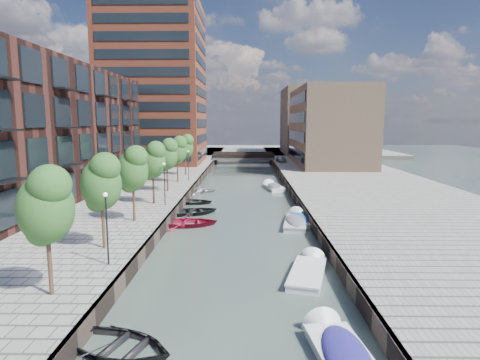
{
  "coord_description": "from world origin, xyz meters",
  "views": [
    {
      "loc": [
        0.53,
        -13.58,
        9.0
      ],
      "look_at": [
        0.0,
        23.8,
        3.5
      ],
      "focal_mm": 30.0,
      "sensor_mm": 36.0,
      "label": 1
    }
  ],
  "objects_px": {
    "bridge": "(243,157)",
    "sloop_3": "(200,193)",
    "tree_5": "(177,149)",
    "motorboat_1": "(296,222)",
    "tree_0": "(45,204)",
    "tree_1": "(101,181)",
    "sloop_2": "(189,226)",
    "motorboat_0": "(342,355)",
    "tree_2": "(132,168)",
    "car": "(281,159)",
    "motorboat_2": "(309,272)",
    "sloop_1": "(193,214)",
    "tree_6": "(185,146)",
    "tree_3": "(153,160)",
    "sloop_0": "(119,351)",
    "motorboat_3": "(299,219)",
    "sloop_4": "(193,204)",
    "motorboat_4": "(273,187)",
    "tree_4": "(167,154)"
  },
  "relations": [
    {
      "from": "bridge",
      "to": "sloop_3",
      "type": "relative_size",
      "value": 2.97
    },
    {
      "from": "tree_5",
      "to": "motorboat_1",
      "type": "bearing_deg",
      "value": -53.6
    },
    {
      "from": "tree_0",
      "to": "tree_1",
      "type": "relative_size",
      "value": 1.0
    },
    {
      "from": "bridge",
      "to": "sloop_2",
      "type": "height_order",
      "value": "bridge"
    },
    {
      "from": "sloop_2",
      "to": "sloop_3",
      "type": "distance_m",
      "value": 16.3
    },
    {
      "from": "tree_1",
      "to": "sloop_2",
      "type": "relative_size",
      "value": 1.17
    },
    {
      "from": "sloop_2",
      "to": "motorboat_0",
      "type": "xyz_separation_m",
      "value": [
        8.62,
        -19.69,
        0.22
      ]
    },
    {
      "from": "tree_0",
      "to": "motorboat_1",
      "type": "distance_m",
      "value": 22.08
    },
    {
      "from": "tree_2",
      "to": "car",
      "type": "bearing_deg",
      "value": 71.28
    },
    {
      "from": "sloop_3",
      "to": "motorboat_2",
      "type": "bearing_deg",
      "value": 178.0
    },
    {
      "from": "tree_2",
      "to": "bridge",
      "type": "bearing_deg",
      "value": 81.05
    },
    {
      "from": "sloop_2",
      "to": "motorboat_0",
      "type": "height_order",
      "value": "motorboat_0"
    },
    {
      "from": "tree_0",
      "to": "sloop_1",
      "type": "distance_m",
      "value": 21.61
    },
    {
      "from": "bridge",
      "to": "motorboat_1",
      "type": "distance_m",
      "value": 51.51
    },
    {
      "from": "tree_6",
      "to": "sloop_3",
      "type": "distance_m",
      "value": 11.38
    },
    {
      "from": "sloop_2",
      "to": "tree_6",
      "type": "bearing_deg",
      "value": 1.39
    },
    {
      "from": "tree_2",
      "to": "tree_3",
      "type": "height_order",
      "value": "same"
    },
    {
      "from": "bridge",
      "to": "tree_5",
      "type": "xyz_separation_m",
      "value": [
        -8.5,
        -33.0,
        3.92
      ]
    },
    {
      "from": "tree_0",
      "to": "tree_3",
      "type": "height_order",
      "value": "same"
    },
    {
      "from": "tree_2",
      "to": "motorboat_1",
      "type": "xyz_separation_m",
      "value": [
        13.46,
        2.74,
        -5.09
      ]
    },
    {
      "from": "sloop_0",
      "to": "motorboat_3",
      "type": "distance_m",
      "value": 23.03
    },
    {
      "from": "sloop_1",
      "to": "sloop_4",
      "type": "distance_m",
      "value": 5.12
    },
    {
      "from": "tree_5",
      "to": "motorboat_3",
      "type": "xyz_separation_m",
      "value": [
        13.87,
        -17.17,
        -5.11
      ]
    },
    {
      "from": "tree_0",
      "to": "tree_5",
      "type": "distance_m",
      "value": 35.0
    },
    {
      "from": "motorboat_3",
      "to": "motorboat_2",
      "type": "bearing_deg",
      "value": -94.84
    },
    {
      "from": "car",
      "to": "motorboat_2",
      "type": "bearing_deg",
      "value": -102.85
    },
    {
      "from": "bridge",
      "to": "motorboat_3",
      "type": "bearing_deg",
      "value": -83.89
    },
    {
      "from": "tree_5",
      "to": "bridge",
      "type": "bearing_deg",
      "value": 75.56
    },
    {
      "from": "car",
      "to": "motorboat_3",
      "type": "bearing_deg",
      "value": -102.4
    },
    {
      "from": "tree_5",
      "to": "sloop_0",
      "type": "relative_size",
      "value": 1.29
    },
    {
      "from": "motorboat_0",
      "to": "motorboat_4",
      "type": "height_order",
      "value": "motorboat_0"
    },
    {
      "from": "motorboat_4",
      "to": "tree_2",
      "type": "bearing_deg",
      "value": -120.52
    },
    {
      "from": "sloop_0",
      "to": "motorboat_2",
      "type": "distance_m",
      "value": 12.09
    },
    {
      "from": "bridge",
      "to": "motorboat_3",
      "type": "xyz_separation_m",
      "value": [
        5.37,
        -50.17,
        -1.19
      ]
    },
    {
      "from": "tree_4",
      "to": "motorboat_0",
      "type": "bearing_deg",
      "value": -68.05
    },
    {
      "from": "tree_2",
      "to": "car",
      "type": "xyz_separation_m",
      "value": [
        16.0,
        47.23,
        -3.68
      ]
    },
    {
      "from": "sloop_4",
      "to": "motorboat_4",
      "type": "xyz_separation_m",
      "value": [
        9.52,
        9.91,
        0.22
      ]
    },
    {
      "from": "sloop_2",
      "to": "tree_0",
      "type": "bearing_deg",
      "value": 158.31
    },
    {
      "from": "motorboat_0",
      "to": "car",
      "type": "height_order",
      "value": "car"
    },
    {
      "from": "tree_0",
      "to": "tree_3",
      "type": "distance_m",
      "value": 21.0
    },
    {
      "from": "tree_3",
      "to": "sloop_2",
      "type": "relative_size",
      "value": 1.17
    },
    {
      "from": "tree_0",
      "to": "tree_1",
      "type": "bearing_deg",
      "value": 90.0
    },
    {
      "from": "tree_2",
      "to": "tree_4",
      "type": "bearing_deg",
      "value": 90.0
    },
    {
      "from": "tree_5",
      "to": "sloop_2",
      "type": "bearing_deg",
      "value": -77.78
    },
    {
      "from": "sloop_2",
      "to": "tree_5",
      "type": "bearing_deg",
      "value": 4.64
    },
    {
      "from": "tree_1",
      "to": "sloop_0",
      "type": "relative_size",
      "value": 1.29
    },
    {
      "from": "tree_3",
      "to": "tree_4",
      "type": "height_order",
      "value": "same"
    },
    {
      "from": "tree_0",
      "to": "motorboat_3",
      "type": "bearing_deg",
      "value": 52.13
    },
    {
      "from": "tree_6",
      "to": "motorboat_0",
      "type": "distance_m",
      "value": 47.5
    },
    {
      "from": "tree_3",
      "to": "sloop_4",
      "type": "height_order",
      "value": "tree_3"
    }
  ]
}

